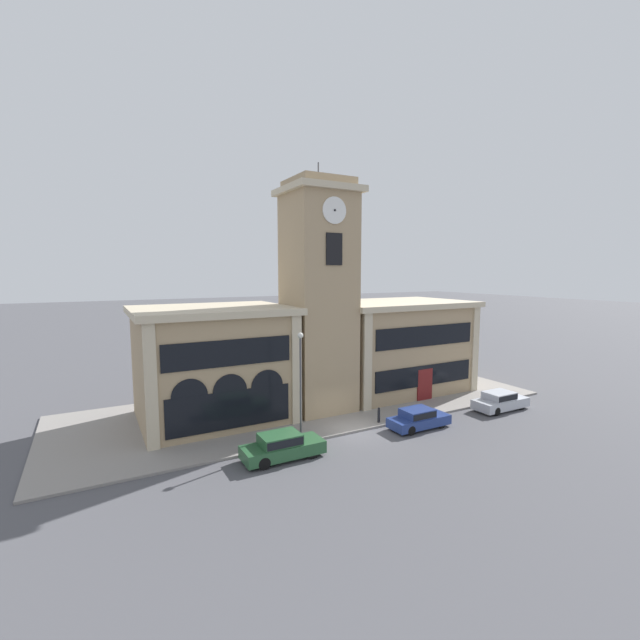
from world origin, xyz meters
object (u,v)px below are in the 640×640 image
street_lamp (301,371)px  parked_car_mid (418,418)px  parked_car_near (282,446)px  bollard (379,415)px  parked_car_far (500,400)px

street_lamp → parked_car_mid: bearing=-12.6°
parked_car_near → bollard: size_ratio=4.40×
parked_car_near → parked_car_mid: (10.00, 0.00, -0.07)m
parked_car_mid → parked_car_far: (8.12, 0.00, 0.03)m
parked_car_near → parked_car_far: size_ratio=1.04×
street_lamp → bollard: 7.11m
parked_car_near → street_lamp: street_lamp is taller
bollard → parked_car_near: bearing=-167.1°
parked_car_near → parked_car_mid: bearing=-0.0°
street_lamp → bollard: size_ratio=6.31×
parked_car_near → parked_car_far: parked_car_near is taller
parked_car_near → parked_car_mid: 10.00m
parked_car_far → bollard: (-10.05, 1.84, -0.06)m
parked_car_far → bollard: size_ratio=4.23×
parked_car_mid → parked_car_far: bearing=-0.0°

